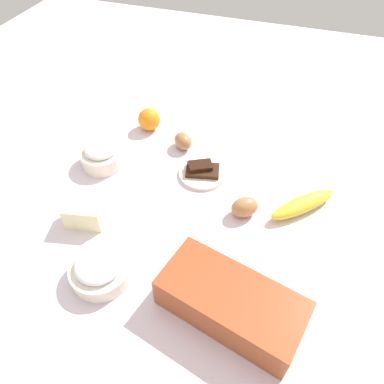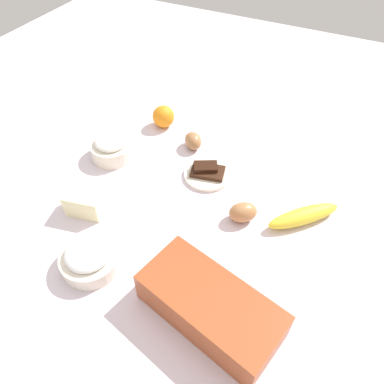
# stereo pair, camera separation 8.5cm
# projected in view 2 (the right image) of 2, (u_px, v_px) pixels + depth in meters

# --- Properties ---
(ground_plane) EXTENTS (2.40, 2.40, 0.02)m
(ground_plane) POSITION_uv_depth(u_px,v_px,m) (192.00, 205.00, 0.95)
(ground_plane) COLOR silver
(loaf_pan) EXTENTS (0.30, 0.19, 0.08)m
(loaf_pan) POSITION_uv_depth(u_px,v_px,m) (210.00, 306.00, 0.71)
(loaf_pan) COLOR #9E4723
(loaf_pan) RESTS_ON ground_plane
(flour_bowl) EXTENTS (0.12, 0.12, 0.07)m
(flour_bowl) POSITION_uv_depth(u_px,v_px,m) (112.00, 147.00, 1.05)
(flour_bowl) COLOR silver
(flour_bowl) RESTS_ON ground_plane
(sugar_bowl) EXTENTS (0.13, 0.13, 0.06)m
(sugar_bowl) POSITION_uv_depth(u_px,v_px,m) (90.00, 257.00, 0.80)
(sugar_bowl) COLOR silver
(sugar_bowl) RESTS_ON ground_plane
(banana) EXTENTS (0.16, 0.17, 0.04)m
(banana) POSITION_uv_depth(u_px,v_px,m) (303.00, 216.00, 0.89)
(banana) COLOR yellow
(banana) RESTS_ON ground_plane
(orange_fruit) EXTENTS (0.07, 0.07, 0.07)m
(orange_fruit) POSITION_uv_depth(u_px,v_px,m) (163.00, 117.00, 1.15)
(orange_fruit) COLOR orange
(orange_fruit) RESTS_ON ground_plane
(butter_block) EXTENTS (0.10, 0.08, 0.06)m
(butter_block) POSITION_uv_depth(u_px,v_px,m) (86.00, 202.00, 0.91)
(butter_block) COLOR #F4EDB2
(butter_block) RESTS_ON ground_plane
(egg_near_butter) EXTENTS (0.08, 0.08, 0.05)m
(egg_near_butter) POSITION_uv_depth(u_px,v_px,m) (193.00, 141.00, 1.08)
(egg_near_butter) COLOR #A46E43
(egg_near_butter) RESTS_ON ground_plane
(egg_beside_bowl) EXTENTS (0.09, 0.08, 0.05)m
(egg_beside_bowl) POSITION_uv_depth(u_px,v_px,m) (243.00, 212.00, 0.89)
(egg_beside_bowl) COLOR #AD7547
(egg_beside_bowl) RESTS_ON ground_plane
(chocolate_plate) EXTENTS (0.13, 0.13, 0.03)m
(chocolate_plate) POSITION_uv_depth(u_px,v_px,m) (207.00, 173.00, 1.01)
(chocolate_plate) COLOR silver
(chocolate_plate) RESTS_ON ground_plane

